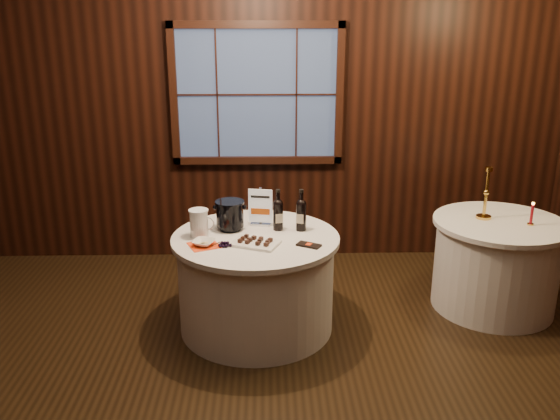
{
  "coord_description": "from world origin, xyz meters",
  "views": [
    {
      "loc": [
        0.09,
        -3.21,
        2.38
      ],
      "look_at": [
        0.18,
        0.9,
        1.01
      ],
      "focal_mm": 38.0,
      "sensor_mm": 36.0,
      "label": 1
    }
  ],
  "objects_px": {
    "side_table": "(496,264)",
    "glass_pitcher": "(199,223)",
    "port_bottle_right": "(301,213)",
    "chocolate_plate": "(255,242)",
    "main_table": "(256,282)",
    "port_bottle_left": "(278,212)",
    "cracker_bowl": "(204,243)",
    "grape_bunch": "(225,244)",
    "chocolate_box": "(309,245)",
    "red_candle": "(532,216)",
    "ice_bucket": "(230,215)",
    "sign_stand": "(261,212)",
    "brass_candlestick": "(485,200)"
  },
  "relations": [
    {
      "from": "main_table",
      "to": "grape_bunch",
      "type": "relative_size",
      "value": 7.98
    },
    {
      "from": "main_table",
      "to": "chocolate_box",
      "type": "height_order",
      "value": "chocolate_box"
    },
    {
      "from": "port_bottle_left",
      "to": "red_candle",
      "type": "xyz_separation_m",
      "value": [
        2.02,
        0.06,
        -0.07
      ]
    },
    {
      "from": "grape_bunch",
      "to": "glass_pitcher",
      "type": "height_order",
      "value": "glass_pitcher"
    },
    {
      "from": "ice_bucket",
      "to": "port_bottle_left",
      "type": "bearing_deg",
      "value": -1.8
    },
    {
      "from": "main_table",
      "to": "sign_stand",
      "type": "distance_m",
      "value": 0.55
    },
    {
      "from": "grape_bunch",
      "to": "cracker_bowl",
      "type": "relative_size",
      "value": 1.02
    },
    {
      "from": "chocolate_plate",
      "to": "grape_bunch",
      "type": "distance_m",
      "value": 0.22
    },
    {
      "from": "cracker_bowl",
      "to": "sign_stand",
      "type": "bearing_deg",
      "value": 46.33
    },
    {
      "from": "side_table",
      "to": "cracker_bowl",
      "type": "xyz_separation_m",
      "value": [
        -2.37,
        -0.48,
        0.41
      ]
    },
    {
      "from": "side_table",
      "to": "ice_bucket",
      "type": "bearing_deg",
      "value": -176.1
    },
    {
      "from": "grape_bunch",
      "to": "cracker_bowl",
      "type": "distance_m",
      "value": 0.16
    },
    {
      "from": "sign_stand",
      "to": "cracker_bowl",
      "type": "relative_size",
      "value": 1.97
    },
    {
      "from": "ice_bucket",
      "to": "brass_candlestick",
      "type": "xyz_separation_m",
      "value": [
        2.08,
        0.22,
        0.03
      ]
    },
    {
      "from": "main_table",
      "to": "sign_stand",
      "type": "relative_size",
      "value": 4.13
    },
    {
      "from": "port_bottle_right",
      "to": "chocolate_box",
      "type": "bearing_deg",
      "value": -65.12
    },
    {
      "from": "main_table",
      "to": "side_table",
      "type": "distance_m",
      "value": 2.02
    },
    {
      "from": "main_table",
      "to": "port_bottle_right",
      "type": "xyz_separation_m",
      "value": [
        0.35,
        0.12,
        0.53
      ]
    },
    {
      "from": "port_bottle_left",
      "to": "cracker_bowl",
      "type": "xyz_separation_m",
      "value": [
        -0.55,
        -0.32,
        -0.12
      ]
    },
    {
      "from": "cracker_bowl",
      "to": "chocolate_box",
      "type": "bearing_deg",
      "value": -1.93
    },
    {
      "from": "brass_candlestick",
      "to": "sign_stand",
      "type": "bearing_deg",
      "value": -176.12
    },
    {
      "from": "red_candle",
      "to": "sign_stand",
      "type": "bearing_deg",
      "value": 178.77
    },
    {
      "from": "brass_candlestick",
      "to": "side_table",
      "type": "bearing_deg",
      "value": -31.27
    },
    {
      "from": "chocolate_box",
      "to": "red_candle",
      "type": "relative_size",
      "value": 0.9
    },
    {
      "from": "ice_bucket",
      "to": "red_candle",
      "type": "relative_size",
      "value": 1.21
    },
    {
      "from": "port_bottle_left",
      "to": "chocolate_plate",
      "type": "relative_size",
      "value": 0.83
    },
    {
      "from": "sign_stand",
      "to": "cracker_bowl",
      "type": "distance_m",
      "value": 0.6
    },
    {
      "from": "brass_candlestick",
      "to": "red_candle",
      "type": "distance_m",
      "value": 0.37
    },
    {
      "from": "side_table",
      "to": "glass_pitcher",
      "type": "relative_size",
      "value": 5.06
    },
    {
      "from": "side_table",
      "to": "red_candle",
      "type": "xyz_separation_m",
      "value": [
        0.2,
        -0.1,
        0.46
      ]
    },
    {
      "from": "ice_bucket",
      "to": "grape_bunch",
      "type": "distance_m",
      "value": 0.38
    },
    {
      "from": "ice_bucket",
      "to": "red_candle",
      "type": "distance_m",
      "value": 2.4
    },
    {
      "from": "glass_pitcher",
      "to": "cracker_bowl",
      "type": "distance_m",
      "value": 0.21
    },
    {
      "from": "chocolate_box",
      "to": "glass_pitcher",
      "type": "xyz_separation_m",
      "value": [
        -0.82,
        0.21,
        0.1
      ]
    },
    {
      "from": "port_bottle_right",
      "to": "chocolate_box",
      "type": "relative_size",
      "value": 1.92
    },
    {
      "from": "chocolate_box",
      "to": "side_table",
      "type": "bearing_deg",
      "value": 47.08
    },
    {
      "from": "main_table",
      "to": "cracker_bowl",
      "type": "bearing_deg",
      "value": -153.74
    },
    {
      "from": "port_bottle_right",
      "to": "ice_bucket",
      "type": "relative_size",
      "value": 1.43
    },
    {
      "from": "glass_pitcher",
      "to": "chocolate_plate",
      "type": "bearing_deg",
      "value": -11.81
    },
    {
      "from": "chocolate_box",
      "to": "cracker_bowl",
      "type": "xyz_separation_m",
      "value": [
        -0.77,
        0.03,
        0.02
      ]
    },
    {
      "from": "chocolate_plate",
      "to": "red_candle",
      "type": "relative_size",
      "value": 2.05
    },
    {
      "from": "glass_pitcher",
      "to": "port_bottle_right",
      "type": "bearing_deg",
      "value": 19.64
    },
    {
      "from": "glass_pitcher",
      "to": "cracker_bowl",
      "type": "height_order",
      "value": "glass_pitcher"
    },
    {
      "from": "port_bottle_left",
      "to": "brass_candlestick",
      "type": "xyz_separation_m",
      "value": [
        1.71,
        0.23,
        0.02
      ]
    },
    {
      "from": "sign_stand",
      "to": "port_bottle_left",
      "type": "bearing_deg",
      "value": -28.7
    },
    {
      "from": "brass_candlestick",
      "to": "cracker_bowl",
      "type": "bearing_deg",
      "value": -166.12
    },
    {
      "from": "brass_candlestick",
      "to": "red_candle",
      "type": "bearing_deg",
      "value": -28.22
    },
    {
      "from": "ice_bucket",
      "to": "brass_candlestick",
      "type": "relative_size",
      "value": 0.53
    },
    {
      "from": "port_bottle_right",
      "to": "chocolate_plate",
      "type": "distance_m",
      "value": 0.48
    },
    {
      "from": "chocolate_plate",
      "to": "glass_pitcher",
      "type": "distance_m",
      "value": 0.47
    }
  ]
}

